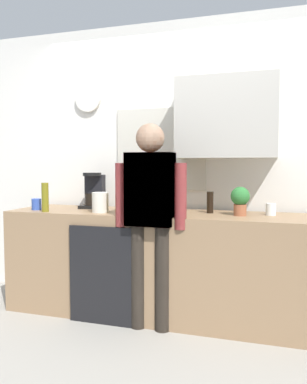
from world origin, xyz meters
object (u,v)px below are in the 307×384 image
object	(u,v)px
bottle_clear_soda	(176,198)
cup_terracotta_mug	(173,208)
coffee_maker	(94,192)
bottle_dark_sauce	(210,202)
cup_white_mug	(271,209)
dish_soap	(119,203)
person_guest	(150,209)
potted_plant	(240,199)
storage_canister	(100,202)
bottle_olive_oil	(45,197)
cup_blue_mug	(36,204)
mixing_bowl	(148,207)
person_at_sink	(150,209)

from	to	relation	value
bottle_clear_soda	cup_terracotta_mug	distance (m)	0.18
coffee_maker	cup_terracotta_mug	size ratio (longest dim) A/B	3.59
bottle_dark_sauce	cup_white_mug	world-z (taller)	bottle_dark_sauce
dish_soap	person_guest	distance (m)	0.39
coffee_maker	potted_plant	distance (m)	1.36
cup_terracotta_mug	storage_canister	xyz separation A→B (m)	(-0.60, -0.13, 0.04)
bottle_olive_oil	cup_white_mug	distance (m)	1.89
cup_blue_mug	bottle_clear_soda	bearing A→B (deg)	-0.17
bottle_dark_sauce	storage_canister	xyz separation A→B (m)	(-0.90, -0.22, -0.00)
coffee_maker	bottle_dark_sauce	world-z (taller)	coffee_maker
cup_blue_mug	potted_plant	distance (m)	1.78
bottle_dark_sauce	cup_white_mug	size ratio (longest dim) A/B	1.89
bottle_olive_oil	cup_blue_mug	xyz separation A→B (m)	(-0.15, 0.10, -0.08)
bottle_dark_sauce	bottle_clear_soda	world-z (taller)	bottle_clear_soda
bottle_dark_sauce	storage_canister	world-z (taller)	bottle_dark_sauce
potted_plant	dish_soap	size ratio (longest dim) A/B	1.28
coffee_maker	person_guest	distance (m)	0.84
bottle_olive_oil	mixing_bowl	world-z (taller)	bottle_olive_oil
dish_soap	storage_canister	bearing A→B (deg)	-168.99
person_at_sink	bottle_clear_soda	bearing A→B (deg)	35.81
cup_white_mug	potted_plant	xyz separation A→B (m)	(-0.23, -0.09, 0.08)
person_at_sink	cup_terracotta_mug	bearing A→B (deg)	61.96
dish_soap	storage_canister	size ratio (longest dim) A/B	1.06
dish_soap	person_at_sink	distance (m)	0.39
bottle_olive_oil	dish_soap	size ratio (longest dim) A/B	1.39
cup_white_mug	mixing_bowl	size ratio (longest dim) A/B	0.43
cup_white_mug	storage_canister	world-z (taller)	storage_canister
storage_canister	person_guest	size ratio (longest dim) A/B	0.11
bottle_olive_oil	cup_blue_mug	bearing A→B (deg)	147.78
cup_terracotta_mug	coffee_maker	bearing A→B (deg)	168.82
bottle_olive_oil	person_guest	bearing A→B (deg)	-4.01
mixing_bowl	dish_soap	bearing A→B (deg)	-144.98
bottle_dark_sauce	cup_terracotta_mug	distance (m)	0.31
cup_terracotta_mug	person_at_sink	bearing A→B (deg)	-109.53
mixing_bowl	person_guest	distance (m)	0.37
bottle_clear_soda	cup_white_mug	bearing A→B (deg)	17.41
coffee_maker	person_guest	size ratio (longest dim) A/B	0.21
bottle_clear_soda	person_guest	xyz separation A→B (m)	(-0.16, -0.16, -0.08)
dish_soap	mixing_bowl	bearing A→B (deg)	35.02
coffee_maker	cup_terracotta_mug	xyz separation A→B (m)	(0.80, -0.16, -0.10)
cup_blue_mug	dish_soap	distance (m)	0.78
bottle_clear_soda	storage_canister	bearing A→B (deg)	179.84
bottle_olive_oil	cup_terracotta_mug	world-z (taller)	bottle_olive_oil
bottle_olive_oil	mixing_bowl	size ratio (longest dim) A/B	1.14
bottle_dark_sauce	potted_plant	xyz separation A→B (m)	(0.25, -0.09, 0.04)
bottle_clear_soda	cup_blue_mug	distance (m)	1.29
mixing_bowl	bottle_clear_soda	bearing A→B (deg)	-31.56
coffee_maker	bottle_olive_oil	bearing A→B (deg)	-124.93
coffee_maker	cup_white_mug	bearing A→B (deg)	-2.43
bottle_olive_oil	bottle_dark_sauce	bearing A→B (deg)	13.05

